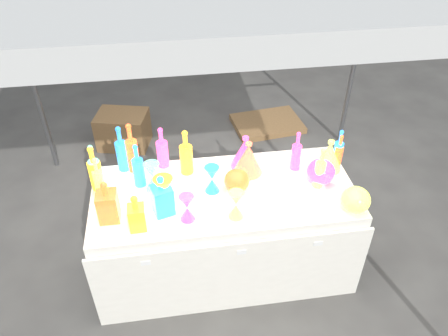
{
  "coord_description": "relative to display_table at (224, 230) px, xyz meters",
  "views": [
    {
      "loc": [
        -0.33,
        -2.23,
        2.72
      ],
      "look_at": [
        0.0,
        0.0,
        0.95
      ],
      "focal_mm": 35.0,
      "sensor_mm": 36.0,
      "label": 1
    }
  ],
  "objects": [
    {
      "name": "ground",
      "position": [
        -0.0,
        0.01,
        -0.37
      ],
      "size": [
        80.0,
        80.0,
        0.0
      ],
      "primitive_type": "plane",
      "color": "#5D5B56",
      "rests_on": "ground"
    },
    {
      "name": "display_table",
      "position": [
        0.0,
        0.0,
        0.0
      ],
      "size": [
        1.84,
        0.83,
        0.75
      ],
      "color": "white",
      "rests_on": "ground"
    },
    {
      "name": "cardboard_box_closed",
      "position": [
        -0.82,
        1.78,
        -0.19
      ],
      "size": [
        0.59,
        0.48,
        0.37
      ],
      "primitive_type": "cube",
      "rotation": [
        0.0,
        0.0,
        -0.24
      ],
      "color": "olive",
      "rests_on": "ground"
    },
    {
      "name": "cardboard_box_flat",
      "position": [
        0.78,
        1.91,
        -0.34
      ],
      "size": [
        0.81,
        0.63,
        0.06
      ],
      "primitive_type": "cube",
      "rotation": [
        0.0,
        0.0,
        0.12
      ],
      "color": "olive",
      "rests_on": "ground"
    },
    {
      "name": "bottle_0",
      "position": [
        -0.85,
        0.17,
        0.55
      ],
      "size": [
        0.11,
        0.11,
        0.35
      ],
      "primitive_type": null,
      "rotation": [
        0.0,
        0.0,
        -0.36
      ],
      "color": "red",
      "rests_on": "display_table"
    },
    {
      "name": "bottle_1",
      "position": [
        -0.68,
        0.36,
        0.56
      ],
      "size": [
        0.09,
        0.09,
        0.36
      ],
      "primitive_type": null,
      "rotation": [
        0.0,
        0.0,
        -0.11
      ],
      "color": "#188834",
      "rests_on": "display_table"
    },
    {
      "name": "bottle_2",
      "position": [
        -0.61,
        0.34,
        0.57
      ],
      "size": [
        0.1,
        0.1,
        0.39
      ],
      "primitive_type": null,
      "rotation": [
        0.0,
        0.0,
        -0.17
      ],
      "color": "orange",
      "rests_on": "display_table"
    },
    {
      "name": "bottle_3",
      "position": [
        -0.4,
        0.36,
        0.54
      ],
      "size": [
        0.1,
        0.1,
        0.33
      ],
      "primitive_type": null,
      "rotation": [
        0.0,
        0.0,
        -0.28
      ],
      "color": "#1E61B0",
      "rests_on": "display_table"
    },
    {
      "name": "bottle_4",
      "position": [
        -0.83,
        0.12,
        0.52
      ],
      "size": [
        0.08,
        0.08,
        0.29
      ],
      "primitive_type": null,
      "rotation": [
        0.0,
        0.0,
        -0.16
      ],
      "color": "#125A71",
      "rests_on": "display_table"
    },
    {
      "name": "bottle_5",
      "position": [
        -0.85,
        0.18,
        0.55
      ],
      "size": [
        0.09,
        0.09,
        0.35
      ],
      "primitive_type": null,
      "rotation": [
        0.0,
        0.0,
        0.29
      ],
      "color": "#A82159",
      "rests_on": "display_table"
    },
    {
      "name": "bottle_6",
      "position": [
        -0.23,
        0.26,
        0.55
      ],
      "size": [
        0.09,
        0.09,
        0.35
      ],
      "primitive_type": null,
      "rotation": [
        0.0,
        0.0,
        0.0
      ],
      "color": "red",
      "rests_on": "display_table"
    },
    {
      "name": "bottle_7",
      "position": [
        -0.56,
        0.16,
        0.54
      ],
      "size": [
        0.1,
        0.1,
        0.34
      ],
      "primitive_type": null,
      "rotation": [
        0.0,
        0.0,
        -0.28
      ],
      "color": "#188834",
      "rests_on": "display_table"
    },
    {
      "name": "decanter_0",
      "position": [
        -0.58,
        -0.25,
        0.5
      ],
      "size": [
        0.11,
        0.11,
        0.26
      ],
      "primitive_type": null,
      "rotation": [
        0.0,
        0.0,
        0.03
      ],
      "color": "red",
      "rests_on": "display_table"
    },
    {
      "name": "decanter_1",
      "position": [
        -0.75,
        -0.15,
        0.52
      ],
      "size": [
        0.13,
        0.13,
        0.3
      ],
      "primitive_type": null,
      "rotation": [
        0.0,
        0.0,
        -0.01
      ],
      "color": "orange",
      "rests_on": "display_table"
    },
    {
      "name": "decanter_2",
      "position": [
        -0.42,
        -0.14,
        0.52
      ],
      "size": [
        0.15,
        0.15,
        0.29
      ],
      "primitive_type": null,
      "rotation": [
        0.0,
        0.0,
        0.28
      ],
      "color": "#188834",
      "rests_on": "display_table"
    },
    {
      "name": "hourglass_1",
      "position": [
        -0.27,
        -0.22,
        0.47
      ],
      "size": [
        0.11,
        0.11,
        0.19
      ],
      "primitive_type": null,
      "rotation": [
        0.0,
        0.0,
        -0.12
      ],
      "color": "#1E61B0",
      "rests_on": "display_table"
    },
    {
      "name": "hourglass_2",
      "position": [
        0.04,
        -0.25,
        0.48
      ],
      "size": [
        0.11,
        0.11,
        0.2
      ],
      "primitive_type": null,
      "rotation": [
        0.0,
        0.0,
        0.09
      ],
      "color": "#125A71",
      "rests_on": "display_table"
    },
    {
      "name": "hourglass_3",
      "position": [
        -0.47,
        0.1,
        0.48
      ],
      "size": [
        0.13,
        0.13,
        0.22
      ],
      "primitive_type": null,
      "rotation": [
        0.0,
        0.0,
        -0.25
      ],
      "color": "#A82159",
      "rests_on": "display_table"
    },
    {
      "name": "hourglass_4",
      "position": [
        -0.4,
        -0.11,
        0.5
      ],
      "size": [
        0.14,
        0.14,
        0.25
      ],
      "primitive_type": null,
      "rotation": [
        0.0,
        0.0,
        0.08
      ],
      "color": "red",
      "rests_on": "display_table"
    },
    {
      "name": "hourglass_5",
      "position": [
        -0.08,
        0.03,
        0.48
      ],
      "size": [
        0.11,
        0.11,
        0.2
      ],
      "primitive_type": null,
      "rotation": [
        0.0,
        0.0,
        0.12
      ],
      "color": "#188834",
      "rests_on": "display_table"
    },
    {
      "name": "globe_1",
      "position": [
        0.8,
        -0.3,
        0.45
      ],
      "size": [
        0.2,
        0.2,
        0.15
      ],
      "primitive_type": null,
      "rotation": [
        0.0,
        0.0,
        -0.07
      ],
      "color": "#125A71",
      "rests_on": "display_table"
    },
    {
      "name": "globe_2",
      "position": [
        0.09,
        0.01,
        0.45
      ],
      "size": [
        0.22,
        0.22,
        0.14
      ],
      "primitive_type": null,
      "rotation": [
        0.0,
        0.0,
        -0.34
      ],
      "color": "orange",
      "rests_on": "display_table"
    },
    {
      "name": "globe_3",
      "position": [
        0.68,
        0.01,
        0.45
      ],
      "size": [
        0.22,
        0.22,
        0.16
      ],
      "primitive_type": null,
      "rotation": [
        0.0,
        0.0,
        0.14
      ],
      "color": "#1E61B0",
      "rests_on": "display_table"
    },
    {
      "name": "lampshade_1",
      "position": [
        0.2,
        0.2,
        0.5
      ],
      "size": [
        0.28,
        0.28,
        0.25
      ],
      "primitive_type": null,
      "rotation": [
        0.0,
        0.0,
        -0.4
      ],
      "color": "yellow",
      "rests_on": "display_table"
    },
    {
      "name": "lampshade_2",
      "position": [
        0.19,
        0.27,
        0.5
      ],
      "size": [
        0.23,
        0.23,
        0.25
      ],
      "primitive_type": null,
      "rotation": [
        0.0,
        0.0,
        -0.09
      ],
      "color": "#1E61B0",
      "rests_on": "display_table"
    },
    {
      "name": "lampshade_3",
      "position": [
        0.78,
        0.15,
        0.49
      ],
      "size": [
        0.26,
        0.26,
        0.24
      ],
      "primitive_type": null,
      "rotation": [
        0.0,
        0.0,
        -0.4
      ],
      "color": "#125A71",
      "rests_on": "display_table"
    },
    {
      "name": "bottle_8",
      "position": [
        0.86,
        0.18,
        0.53
      ],
      "size": [
        0.07,
        0.07,
        0.3
      ],
      "primitive_type": null,
      "rotation": [
        0.0,
        0.0,
        -0.03
      ],
      "color": "#188834",
      "rests_on": "display_table"
    },
    {
      "name": "bottle_9",
      "position": [
        0.86,
        0.17,
        0.51
      ],
      "size": [
        0.06,
        0.06,
        0.27
      ],
      "primitive_type": null,
      "rotation": [
        0.0,
        0.0,
        0.08
      ],
      "color": "orange",
      "rests_on": "display_table"
    },
    {
      "name": "bottle_10",
      "position": [
        0.55,
        0.18,
        0.53
      ],
      "size": [
        0.09,
        0.09,
        0.31
      ],
      "primitive_type": null,
      "rotation": [
        0.0,
        0.0,
        -0.24
      ],
      "color": "#1E61B0",
      "rests_on": "display_table"
    },
    {
      "name": "bottle_11",
      "position": [
        0.65,
        -0.03,
        0.53
      ],
      "size": [
        0.09,
        0.09,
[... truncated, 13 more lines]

